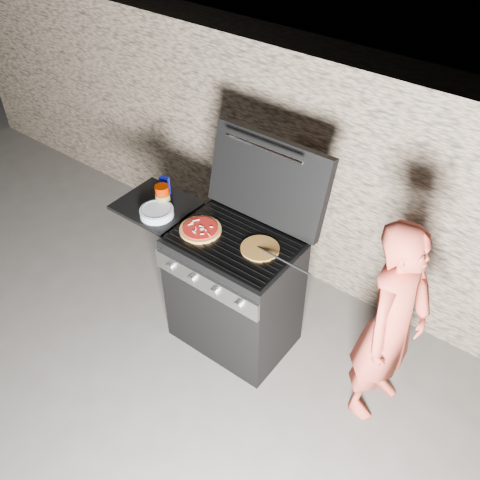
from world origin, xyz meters
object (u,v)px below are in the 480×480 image
Objects in this scene: gas_grill at (206,277)px; person at (392,326)px; pizza_topped at (200,229)px; sauce_jar at (163,195)px.

person reaches higher than gas_grill.
pizza_topped is at bearing -69.22° from gas_grill.
sauce_jar is at bearing 169.42° from pizza_topped.
gas_grill is 0.47m from pizza_topped.
gas_grill is 1.33m from person.
pizza_topped is 1.30m from person.
gas_grill is at bearing 103.77° from person.
gas_grill is at bearing -4.50° from sauce_jar.
gas_grill is 0.93× the size of person.
pizza_topped is (0.02, -0.04, 0.47)m from gas_grill.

